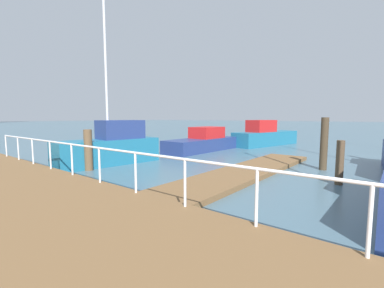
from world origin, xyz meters
TOP-DOWN VIEW (x-y plane):
  - ground_plane at (0.00, 20.00)m, footprint 300.00×300.00m
  - floating_dock at (2.08, 9.32)m, footprint 11.15×2.00m
  - boardwalk_railing at (-3.15, 7.99)m, footprint 0.06×23.50m
  - dock_piling_0 at (-1.38, 15.10)m, footprint 0.35×0.35m
  - dock_piling_1 at (5.27, 6.99)m, footprint 0.32×0.32m
  - dock_piling_3 at (2.82, 5.96)m, footprint 0.26×0.26m
  - moored_boat_2 at (7.35, 15.21)m, footprint 6.22×2.10m
  - moored_boat_3 at (0.22, 15.74)m, footprint 5.24×2.19m
  - moored_boat_4 at (13.37, 13.18)m, footprint 6.99×3.16m

SIDE VIEW (x-z plane):
  - ground_plane at x=0.00m, z-range 0.00..0.00m
  - floating_dock at x=2.08m, z-range 0.00..0.18m
  - moored_boat_2 at x=7.35m, z-range -0.22..1.45m
  - moored_boat_4 at x=13.37m, z-range -0.28..1.84m
  - dock_piling_3 at x=2.82m, z-range 0.00..1.56m
  - moored_boat_3 at x=0.22m, z-range -4.15..5.95m
  - dock_piling_0 at x=-1.38m, z-range 0.00..1.82m
  - dock_piling_1 at x=5.27m, z-range 0.00..2.35m
  - boardwalk_railing at x=-3.15m, z-range 0.70..1.78m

